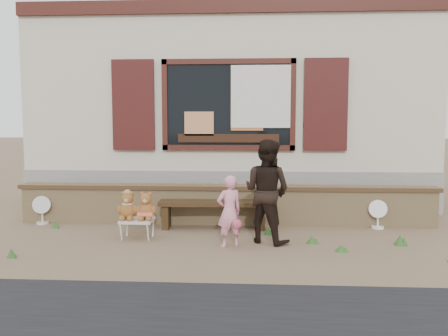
# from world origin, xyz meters

# --- Properties ---
(ground) EXTENTS (80.00, 80.00, 0.00)m
(ground) POSITION_xyz_m (0.00, 0.00, 0.00)
(ground) COLOR brown
(ground) RESTS_ON ground
(shopfront) EXTENTS (8.04, 5.13, 4.00)m
(shopfront) POSITION_xyz_m (0.00, 4.49, 2.00)
(shopfront) COLOR #C0B59B
(shopfront) RESTS_ON ground
(brick_wall) EXTENTS (7.10, 0.36, 0.67)m
(brick_wall) POSITION_xyz_m (0.00, 1.00, 0.34)
(brick_wall) COLOR tan
(brick_wall) RESTS_ON ground
(bench) EXTENTS (1.78, 0.43, 0.45)m
(bench) POSITION_xyz_m (-0.17, 0.63, 0.33)
(bench) COLOR black
(bench) RESTS_ON ground
(folding_chair) EXTENTS (0.47, 0.42, 0.29)m
(folding_chair) POSITION_xyz_m (-1.26, -0.09, 0.26)
(folding_chair) COLOR beige
(folding_chair) RESTS_ON ground
(teddy_bear_left) EXTENTS (0.31, 0.27, 0.43)m
(teddy_bear_left) POSITION_xyz_m (-1.40, -0.09, 0.51)
(teddy_bear_left) COLOR brown
(teddy_bear_left) RESTS_ON folding_chair
(teddy_bear_right) EXTENTS (0.31, 0.27, 0.42)m
(teddy_bear_right) POSITION_xyz_m (-1.12, -0.09, 0.50)
(teddy_bear_right) COLOR brown
(teddy_bear_right) RESTS_ON folding_chair
(child) EXTENTS (0.44, 0.38, 1.01)m
(child) POSITION_xyz_m (0.14, -0.47, 0.50)
(child) COLOR pink
(child) RESTS_ON ground
(adult) EXTENTS (0.92, 0.87, 1.49)m
(adult) POSITION_xyz_m (0.67, -0.18, 0.75)
(adult) COLOR black
(adult) RESTS_ON ground
(fan_left) EXTENTS (0.31, 0.21, 0.49)m
(fan_left) POSITION_xyz_m (-3.12, 0.80, 0.24)
(fan_left) COLOR silver
(fan_left) RESTS_ON ground
(fan_right) EXTENTS (0.31, 0.20, 0.48)m
(fan_right) POSITION_xyz_m (2.51, 0.80, 0.24)
(fan_right) COLOR white
(fan_right) RESTS_ON ground
(grass_tufts) EXTENTS (5.87, 1.79, 0.16)m
(grass_tufts) POSITION_xyz_m (0.92, -0.29, 0.06)
(grass_tufts) COLOR #2F5A24
(grass_tufts) RESTS_ON ground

